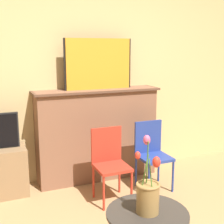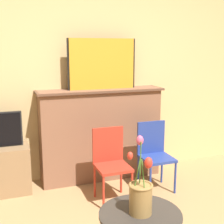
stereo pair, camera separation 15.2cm
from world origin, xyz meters
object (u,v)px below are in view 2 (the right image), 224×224
Objects in this scene: painting at (102,64)px; chair_blue at (154,151)px; vase_tulips at (141,195)px; chair_red at (111,160)px.

chair_blue is at bearing -47.77° from painting.
vase_tulips is at bearing -99.70° from painting.
vase_tulips is (-0.30, -1.74, -0.78)m from painting.
chair_blue is at bearing 8.92° from chair_red.
painting reaches higher than chair_blue.
painting is at bearing 80.30° from vase_tulips.
vase_tulips reaches higher than chair_red.
painting reaches higher than chair_red.
chair_red is 1.19m from vase_tulips.
chair_red is at bearing 80.37° from vase_tulips.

